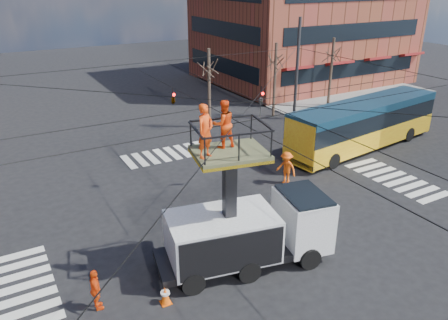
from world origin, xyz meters
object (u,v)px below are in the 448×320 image
Objects in this scene: city_bus at (364,123)px; worker_ground at (96,290)px; flagger at (286,168)px; utility_truck at (248,216)px; traffic_cone at (165,295)px.

city_bus is 7.90× the size of worker_ground.
flagger is at bearing -66.58° from worker_ground.
utility_truck is 6.22m from worker_ground.
city_bus is 6.66× the size of flagger.
utility_truck reaches higher than city_bus.
utility_truck reaches higher than worker_ground.
utility_truck is 15.44m from city_bus.
city_bus is at bearing 84.86° from flagger.
traffic_cone is (-17.57, -7.75, -1.37)m from city_bus.
flagger is at bearing 30.88° from traffic_cone.
city_bus is 20.92m from worker_ground.
traffic_cone is 2.42m from worker_ground.
traffic_cone is 11.31m from flagger.
city_bus reaches higher than flagger.
utility_truck is at bearing 9.48° from traffic_cone.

